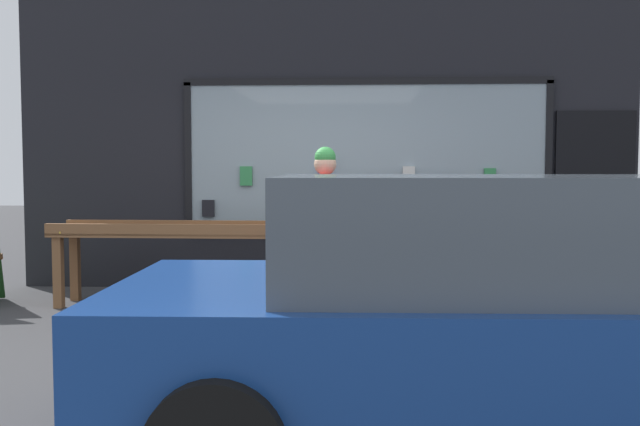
# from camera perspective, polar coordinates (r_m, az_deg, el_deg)

# --- Properties ---
(ground_plane) EXTENTS (40.00, 40.00, 0.00)m
(ground_plane) POSITION_cam_1_polar(r_m,az_deg,el_deg) (6.30, -0.74, -9.64)
(ground_plane) COLOR #38383A
(shopfront_facade) EXTENTS (7.28, 0.29, 3.51)m
(shopfront_facade) POSITION_cam_1_polar(r_m,az_deg,el_deg) (8.52, 0.78, 5.61)
(shopfront_facade) COLOR black
(shopfront_facade) RESTS_ON ground_plane
(display_table_left) EXTENTS (2.56, 0.62, 0.88)m
(display_table_left) POSITION_cam_1_polar(r_m,az_deg,el_deg) (7.59, -11.49, -2.04)
(display_table_left) COLOR brown
(display_table_left) RESTS_ON ground_plane
(display_table_right) EXTENTS (2.56, 0.63, 0.87)m
(display_table_right) POSITION_cam_1_polar(r_m,az_deg,el_deg) (7.44, 11.47, -2.25)
(display_table_right) COLOR brown
(display_table_right) RESTS_ON ground_plane
(person_browsing) EXTENTS (0.27, 0.65, 1.65)m
(person_browsing) POSITION_cam_1_polar(r_m,az_deg,el_deg) (6.85, 0.42, -0.43)
(person_browsing) COLOR #4C382D
(person_browsing) RESTS_ON ground_plane
(small_dog) EXTENTS (0.22, 0.53, 0.41)m
(small_dog) POSITION_cam_1_polar(r_m,az_deg,el_deg) (6.71, -2.35, -6.33)
(small_dog) COLOR white
(small_dog) RESTS_ON ground_plane
(parked_car) EXTENTS (3.96, 2.00, 1.41)m
(parked_car) POSITION_cam_1_polar(r_m,az_deg,el_deg) (3.85, 13.58, -7.10)
(parked_car) COLOR navy
(parked_car) RESTS_ON ground_plane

